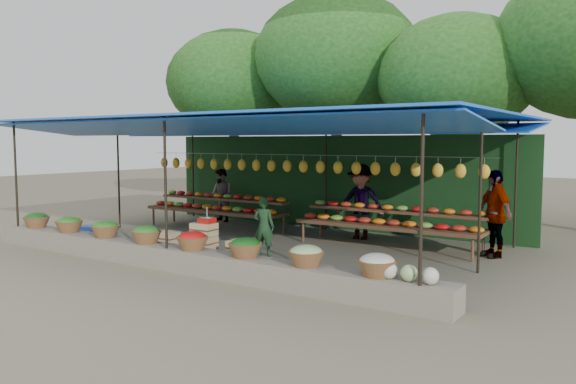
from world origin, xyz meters
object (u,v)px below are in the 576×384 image
Objects in this scene: crate_counter at (203,246)px; weighing_scale at (207,219)px; blue_crate_back at (89,232)px; vendor_seated at (264,227)px; blue_crate_front at (104,235)px.

weighing_scale is at bearing 0.00° from crate_counter.
crate_counter is 0.55m from weighing_scale.
weighing_scale is 0.65× the size of blue_crate_back.
crate_counter is 1.95× the size of vendor_seated.
vendor_seated reaches higher than blue_crate_front.
weighing_scale is 1.27m from vendor_seated.
vendor_seated is 4.12m from blue_crate_front.
vendor_seated is 2.51× the size of blue_crate_back.
blue_crate_back is at bearing 172.77° from crate_counter.
weighing_scale is at bearing -17.43° from blue_crate_back.
blue_crate_back is at bearing -8.47° from vendor_seated.
blue_crate_front is (-3.49, 0.31, -0.68)m from weighing_scale.
crate_counter is 4.28× the size of blue_crate_front.
blue_crate_back is (-4.85, -0.60, -0.46)m from vendor_seated.
vendor_seated reaches higher than weighing_scale.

